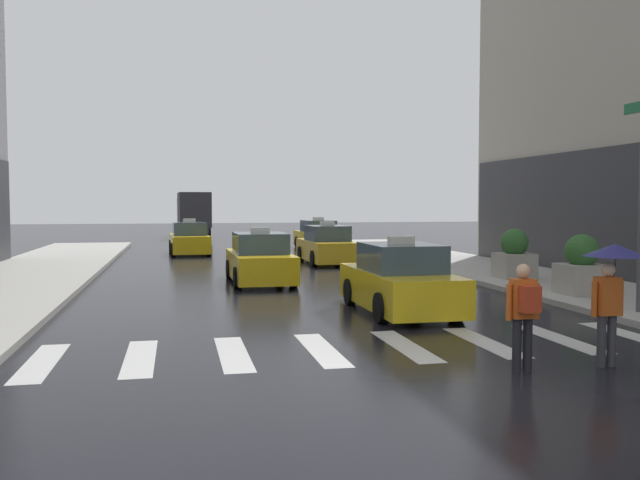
% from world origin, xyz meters
% --- Properties ---
extents(ground_plane, '(160.00, 160.00, 0.00)m').
position_xyz_m(ground_plane, '(0.00, 0.00, 0.00)').
color(ground_plane, black).
extents(crosswalk_markings, '(11.30, 2.80, 0.01)m').
position_xyz_m(crosswalk_markings, '(-0.00, 3.00, 0.00)').
color(crosswalk_markings, silver).
rests_on(crosswalk_markings, ground).
extents(taxi_lead, '(1.95, 4.55, 1.80)m').
position_xyz_m(taxi_lead, '(1.91, 6.64, 0.72)').
color(taxi_lead, yellow).
rests_on(taxi_lead, ground).
extents(taxi_second, '(1.96, 4.56, 1.80)m').
position_xyz_m(taxi_second, '(-0.62, 13.15, 0.72)').
color(taxi_second, yellow).
rests_on(taxi_second, ground).
extents(taxi_third, '(1.97, 4.56, 1.80)m').
position_xyz_m(taxi_third, '(3.04, 19.63, 0.72)').
color(taxi_third, gold).
rests_on(taxi_third, ground).
extents(taxi_fourth, '(2.07, 4.60, 1.80)m').
position_xyz_m(taxi_fourth, '(-2.61, 26.06, 0.72)').
color(taxi_fourth, yellow).
rests_on(taxi_fourth, ground).
extents(taxi_fifth, '(2.10, 4.62, 1.80)m').
position_xyz_m(taxi_fifth, '(4.48, 28.37, 0.72)').
color(taxi_fifth, yellow).
rests_on(taxi_fifth, ground).
extents(box_truck, '(2.46, 7.60, 3.35)m').
position_xyz_m(box_truck, '(-2.02, 42.71, 1.85)').
color(box_truck, '#2D2D2D').
rests_on(box_truck, ground).
extents(pedestrian_with_umbrella, '(0.96, 0.96, 1.94)m').
position_xyz_m(pedestrian_with_umbrella, '(3.44, 0.86, 1.52)').
color(pedestrian_with_umbrella, '#333338').
rests_on(pedestrian_with_umbrella, ground).
extents(pedestrian_with_backpack, '(0.55, 0.43, 1.65)m').
position_xyz_m(pedestrian_with_backpack, '(1.92, 0.83, 0.97)').
color(pedestrian_with_backpack, black).
rests_on(pedestrian_with_backpack, ground).
extents(planter_near_corner, '(1.10, 1.10, 1.60)m').
position_xyz_m(planter_near_corner, '(7.32, 7.61, 0.87)').
color(planter_near_corner, '#A8A399').
rests_on(planter_near_corner, curb_right).
extents(planter_mid_block, '(1.10, 1.10, 1.60)m').
position_xyz_m(planter_mid_block, '(7.47, 11.56, 0.87)').
color(planter_mid_block, '#A8A399').
rests_on(planter_mid_block, curb_right).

